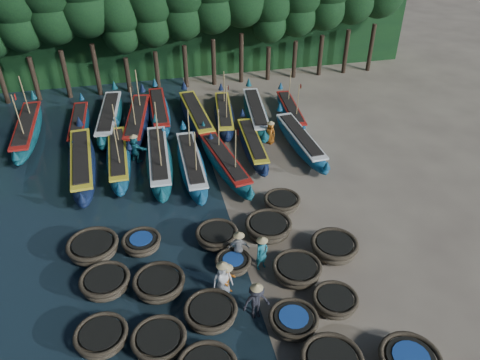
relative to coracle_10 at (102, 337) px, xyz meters
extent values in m
plane|color=gray|center=(6.36, 3.92, -0.40)|extent=(120.00, 120.00, 0.00)
cube|color=black|center=(6.36, 27.42, 4.60)|extent=(40.00, 3.00, 10.00)
torus|color=#3B3122|center=(8.13, -3.07, 0.30)|extent=(2.33, 2.33, 0.22)
cylinder|color=black|center=(8.13, -3.07, 0.35)|extent=(1.77, 1.77, 0.07)
torus|color=#3B3122|center=(10.92, -3.63, 0.27)|extent=(2.30, 2.30, 0.21)
cylinder|color=black|center=(10.92, -3.63, 0.31)|extent=(1.75, 1.75, 0.06)
cylinder|color=navy|center=(10.92, -3.63, 0.35)|extent=(1.35, 1.35, 0.04)
ellipsoid|color=#4C4330|center=(0.00, 0.00, -0.09)|extent=(2.05, 2.05, 0.62)
torus|color=#3B3122|center=(0.00, 0.00, 0.21)|extent=(2.08, 2.08, 0.19)
cylinder|color=black|center=(0.00, 0.00, 0.24)|extent=(1.59, 1.59, 0.06)
ellipsoid|color=#4C4330|center=(2.13, -0.68, -0.08)|extent=(2.58, 2.58, 0.64)
torus|color=#3B3122|center=(2.13, -0.68, 0.22)|extent=(2.14, 2.14, 0.19)
cylinder|color=black|center=(2.13, -0.68, 0.26)|extent=(1.63, 1.63, 0.06)
ellipsoid|color=#4C4330|center=(4.28, 0.21, -0.08)|extent=(2.47, 2.47, 0.64)
torus|color=#3B3122|center=(4.28, 0.21, 0.22)|extent=(2.20, 2.20, 0.19)
cylinder|color=black|center=(4.28, 0.21, 0.26)|extent=(1.68, 1.68, 0.06)
ellipsoid|color=#4C4330|center=(7.40, -0.91, -0.11)|extent=(2.45, 2.45, 0.59)
torus|color=#3B3122|center=(7.40, -0.91, 0.17)|extent=(2.01, 2.01, 0.18)
cylinder|color=black|center=(7.40, -0.91, 0.21)|extent=(1.54, 1.54, 0.05)
cylinder|color=navy|center=(7.40, -0.91, 0.24)|extent=(1.18, 1.18, 0.04)
ellipsoid|color=#4C4330|center=(9.39, -0.35, -0.10)|extent=(2.31, 2.31, 0.60)
torus|color=#3B3122|center=(9.39, -0.35, 0.19)|extent=(1.92, 1.92, 0.18)
cylinder|color=black|center=(9.39, -0.35, 0.22)|extent=(1.46, 1.46, 0.05)
ellipsoid|color=#4C4330|center=(0.13, 2.80, -0.06)|extent=(2.57, 2.57, 0.67)
torus|color=#3B3122|center=(0.13, 2.80, 0.26)|extent=(2.18, 2.18, 0.20)
cylinder|color=black|center=(0.13, 2.80, 0.30)|extent=(1.66, 1.66, 0.06)
ellipsoid|color=#4C4330|center=(2.39, 2.23, -0.07)|extent=(2.35, 2.35, 0.66)
torus|color=#3B3122|center=(2.39, 2.23, 0.24)|extent=(2.27, 2.27, 0.20)
cylinder|color=black|center=(2.39, 2.23, 0.28)|extent=(1.73, 1.73, 0.06)
ellipsoid|color=#4C4330|center=(5.76, 2.77, -0.11)|extent=(1.62, 1.62, 0.57)
torus|color=#3B3122|center=(5.76, 2.77, 0.16)|extent=(1.66, 1.66, 0.17)
cylinder|color=black|center=(5.76, 2.77, 0.19)|extent=(1.25, 1.25, 0.05)
cylinder|color=navy|center=(5.76, 2.77, 0.23)|extent=(0.96, 0.96, 0.03)
ellipsoid|color=#4C4330|center=(8.42, 1.67, -0.07)|extent=(2.59, 2.59, 0.65)
torus|color=#3B3122|center=(8.42, 1.67, 0.23)|extent=(2.23, 2.23, 0.20)
cylinder|color=black|center=(8.42, 1.67, 0.27)|extent=(1.71, 1.71, 0.06)
ellipsoid|color=#4C4330|center=(10.56, 2.60, -0.02)|extent=(2.13, 2.13, 0.76)
torus|color=#3B3122|center=(10.56, 2.60, 0.34)|extent=(2.25, 2.25, 0.23)
cylinder|color=black|center=(10.56, 2.60, 0.38)|extent=(1.69, 1.69, 0.07)
ellipsoid|color=#4C4330|center=(-0.45, 5.17, -0.04)|extent=(2.30, 2.30, 0.72)
torus|color=#3B3122|center=(-0.45, 5.17, 0.30)|extent=(2.42, 2.42, 0.22)
cylinder|color=black|center=(-0.45, 5.17, 0.34)|extent=(1.85, 1.85, 0.07)
ellipsoid|color=#4C4330|center=(1.79, 5.02, -0.08)|extent=(2.01, 2.01, 0.64)
torus|color=#3B3122|center=(1.79, 5.02, 0.22)|extent=(1.87, 1.87, 0.19)
cylinder|color=black|center=(1.79, 5.02, 0.26)|extent=(1.41, 1.41, 0.06)
cylinder|color=navy|center=(1.79, 5.02, 0.30)|extent=(1.08, 1.08, 0.04)
ellipsoid|color=#4C4330|center=(5.37, 4.68, -0.06)|extent=(1.97, 1.97, 0.68)
torus|color=#3B3122|center=(5.37, 4.68, 0.27)|extent=(2.09, 2.09, 0.21)
cylinder|color=black|center=(5.37, 4.68, 0.31)|extent=(1.58, 1.58, 0.06)
ellipsoid|color=#4C4330|center=(7.96, 4.72, -0.04)|extent=(2.50, 2.50, 0.72)
torus|color=#3B3122|center=(7.96, 4.72, 0.30)|extent=(2.35, 2.35, 0.22)
cylinder|color=black|center=(7.96, 4.72, 0.34)|extent=(1.79, 1.79, 0.07)
ellipsoid|color=#4C4330|center=(9.24, 6.57, -0.07)|extent=(2.37, 2.37, 0.65)
torus|color=#3B3122|center=(9.24, 6.57, 0.23)|extent=(1.97, 1.97, 0.20)
cylinder|color=black|center=(9.24, 6.57, 0.27)|extent=(1.48, 1.48, 0.06)
ellipsoid|color=#101D3C|center=(-1.26, 12.67, 0.16)|extent=(2.16, 8.98, 1.11)
cone|color=#101D3C|center=(-1.54, 17.00, 0.88)|extent=(0.49, 0.49, 0.67)
cone|color=#101D3C|center=(-0.99, 8.34, 0.82)|extent=(0.49, 0.49, 0.56)
cube|color=gold|center=(-1.26, 12.67, 0.62)|extent=(1.60, 6.95, 0.13)
cube|color=black|center=(-1.26, 12.67, 0.71)|extent=(1.25, 6.05, 0.11)
ellipsoid|color=navy|center=(0.84, 12.94, 0.11)|extent=(1.55, 8.09, 1.01)
cone|color=navy|center=(0.80, 16.88, 0.76)|extent=(0.44, 0.44, 0.61)
cone|color=navy|center=(0.89, 9.01, 0.71)|extent=(0.44, 0.44, 0.50)
cube|color=gold|center=(0.84, 12.94, 0.53)|extent=(1.13, 6.27, 0.12)
cube|color=black|center=(0.84, 12.94, 0.61)|extent=(0.85, 5.46, 0.10)
cylinder|color=#997F4C|center=(0.93, 14.15, 1.72)|extent=(0.07, 0.24, 2.82)
cylinder|color=#997F4C|center=(0.96, 11.43, 1.72)|extent=(0.07, 0.24, 2.82)
plane|color=red|center=(1.12, 11.43, 2.95)|extent=(0.00, 0.35, 0.35)
ellipsoid|color=#0D4A4F|center=(3.22, 12.09, 0.14)|extent=(1.87, 8.70, 1.08)
cone|color=#0D4A4F|center=(3.38, 16.30, 0.84)|extent=(0.48, 0.48, 0.65)
cone|color=#0D4A4F|center=(3.07, 7.87, 0.79)|extent=(0.48, 0.48, 0.54)
cube|color=silver|center=(3.22, 12.09, 0.60)|extent=(1.38, 6.74, 0.13)
cube|color=black|center=(3.22, 12.09, 0.68)|extent=(1.06, 5.87, 0.11)
cylinder|color=#997F4C|center=(3.38, 13.38, 1.87)|extent=(0.08, 0.26, 3.03)
cylinder|color=#997F4C|center=(3.27, 10.46, 1.87)|extent=(0.08, 0.26, 3.03)
plane|color=red|center=(3.44, 10.45, 3.19)|extent=(0.00, 0.38, 0.38)
ellipsoid|color=navy|center=(5.07, 11.20, 0.11)|extent=(1.51, 8.17, 1.02)
cone|color=navy|center=(5.09, 15.17, 0.77)|extent=(0.45, 0.45, 0.61)
cone|color=navy|center=(5.05, 7.22, 0.72)|extent=(0.45, 0.45, 0.51)
cube|color=silver|center=(5.07, 11.20, 0.54)|extent=(1.11, 6.33, 0.12)
cube|color=black|center=(5.07, 11.20, 0.62)|extent=(0.83, 5.51, 0.10)
cylinder|color=#997F4C|center=(5.18, 12.42, 1.74)|extent=(0.07, 0.24, 2.85)
cylinder|color=#997F4C|center=(5.16, 9.67, 1.74)|extent=(0.07, 0.24, 2.85)
plane|color=red|center=(5.31, 9.67, 2.99)|extent=(0.00, 0.36, 0.36)
ellipsoid|color=#0D4A4F|center=(7.02, 10.96, 0.10)|extent=(2.73, 8.13, 1.00)
cone|color=#0D4A4F|center=(6.38, 14.81, 0.75)|extent=(0.44, 0.44, 0.60)
cone|color=#0D4A4F|center=(7.66, 7.11, 0.70)|extent=(0.44, 0.44, 0.50)
cube|color=#A71A14|center=(7.02, 10.96, 0.52)|extent=(2.05, 6.29, 0.12)
cube|color=black|center=(7.02, 10.96, 0.60)|extent=(1.65, 5.46, 0.10)
cylinder|color=#997F4C|center=(6.92, 12.16, 1.70)|extent=(0.07, 0.24, 2.80)
cylinder|color=#997F4C|center=(7.37, 9.50, 1.70)|extent=(0.07, 0.24, 2.80)
plane|color=red|center=(7.51, 9.52, 2.92)|extent=(0.00, 0.35, 0.35)
ellipsoid|color=#101D3C|center=(9.18, 12.72, 0.06)|extent=(1.67, 7.40, 0.92)
cone|color=#101D3C|center=(9.36, 16.29, 0.66)|extent=(0.40, 0.40, 0.55)
cone|color=#101D3C|center=(9.01, 9.14, 0.61)|extent=(0.40, 0.40, 0.46)
cube|color=gold|center=(9.18, 12.72, 0.45)|extent=(1.24, 5.73, 0.11)
cube|color=black|center=(9.18, 12.72, 0.52)|extent=(0.95, 4.99, 0.09)
ellipsoid|color=navy|center=(12.29, 12.43, 0.10)|extent=(1.88, 8.12, 1.01)
cone|color=navy|center=(12.07, 16.36, 0.76)|extent=(0.44, 0.44, 0.60)
cone|color=navy|center=(12.50, 8.51, 0.71)|extent=(0.44, 0.44, 0.50)
cube|color=silver|center=(12.29, 12.43, 0.53)|extent=(1.39, 6.29, 0.12)
cube|color=black|center=(12.29, 12.43, 0.61)|extent=(1.08, 5.47, 0.10)
ellipsoid|color=#0D4A4F|center=(-5.01, 17.77, 0.16)|extent=(1.67, 8.89, 1.11)
cone|color=#0D4A4F|center=(-5.05, 22.10, 0.88)|extent=(0.49, 0.49, 0.67)
cone|color=#0D4A4F|center=(-4.97, 13.44, 0.82)|extent=(0.49, 0.49, 0.55)
cube|color=#A71A14|center=(-5.01, 17.77, 0.62)|extent=(1.22, 6.89, 0.13)
cube|color=black|center=(-5.01, 17.77, 0.71)|extent=(0.92, 6.00, 0.11)
cylinder|color=#997F4C|center=(-4.91, 19.10, 1.93)|extent=(0.08, 0.26, 3.11)
cylinder|color=#997F4C|center=(-4.88, 16.11, 1.93)|extent=(0.08, 0.26, 3.11)
plane|color=red|center=(-4.72, 16.11, 3.29)|extent=(0.00, 0.39, 0.39)
ellipsoid|color=navy|center=(-1.72, 17.98, 0.06)|extent=(1.47, 7.30, 0.91)
cone|color=navy|center=(-1.64, 21.52, 0.65)|extent=(0.40, 0.40, 0.55)
cone|color=navy|center=(-1.80, 14.43, 0.60)|extent=(0.40, 0.40, 0.45)
cube|color=#A71A14|center=(-1.72, 17.98, 0.44)|extent=(1.08, 5.65, 0.11)
cube|color=black|center=(-1.72, 17.98, 0.51)|extent=(0.82, 4.92, 0.09)
ellipsoid|color=#0D4A4F|center=(0.33, 18.42, 0.15)|extent=(2.44, 8.83, 1.09)
cone|color=#0D4A4F|center=(0.76, 22.65, 0.85)|extent=(0.48, 0.48, 0.65)
cone|color=#0D4A4F|center=(-0.10, 14.20, 0.80)|extent=(0.48, 0.48, 0.54)
cube|color=silver|center=(0.33, 18.42, 0.60)|extent=(1.82, 6.83, 0.13)
cube|color=black|center=(0.33, 18.42, 0.69)|extent=(1.44, 5.94, 0.11)
ellipsoid|color=#101D3C|center=(2.20, 17.44, 0.14)|extent=(2.85, 8.82, 1.09)
cone|color=#101D3C|center=(2.84, 21.62, 0.85)|extent=(0.48, 0.48, 0.65)
cone|color=#101D3C|center=(1.56, 13.25, 0.79)|extent=(0.48, 0.48, 0.54)
cube|color=#A71A14|center=(2.20, 17.44, 0.60)|extent=(2.14, 6.82, 0.13)
cube|color=black|center=(2.20, 17.44, 0.69)|extent=(1.72, 5.92, 0.11)
cylinder|color=#997F4C|center=(2.50, 18.71, 1.88)|extent=(0.08, 0.26, 3.04)
cylinder|color=#997F4C|center=(2.06, 15.81, 1.88)|extent=(0.08, 0.26, 3.04)
plane|color=red|center=(2.22, 15.79, 3.20)|extent=(0.00, 0.38, 0.38)
ellipsoid|color=navy|center=(3.79, 18.72, 0.11)|extent=(1.54, 8.13, 1.02)
cone|color=navy|center=(3.83, 22.68, 0.77)|extent=(0.45, 0.45, 0.61)
cone|color=navy|center=(3.75, 14.76, 0.72)|extent=(0.45, 0.45, 0.51)
cube|color=#A71A14|center=(3.79, 18.72, 0.54)|extent=(1.13, 6.30, 0.12)
cube|color=black|center=(3.79, 18.72, 0.62)|extent=(0.84, 5.49, 0.10)
ellipsoid|color=#101D3C|center=(6.28, 17.32, 0.14)|extent=(2.16, 8.64, 1.07)
cone|color=#101D3C|center=(5.97, 21.47, 0.83)|extent=(0.47, 0.47, 0.64)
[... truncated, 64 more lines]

